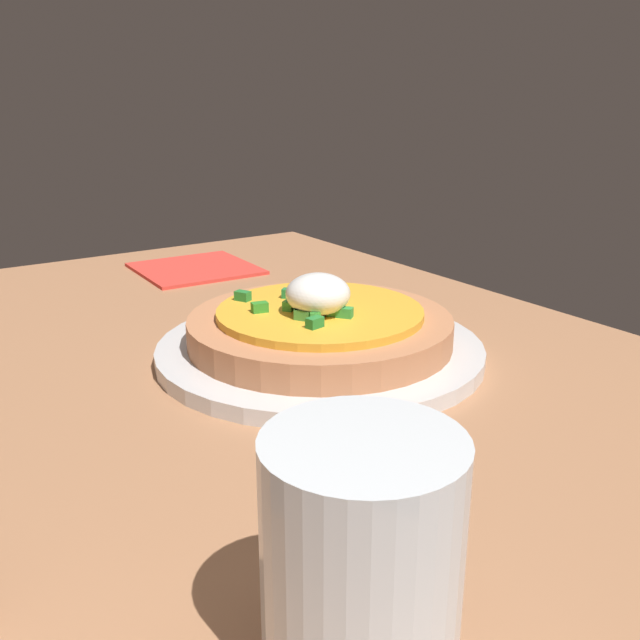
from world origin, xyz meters
TOP-DOWN VIEW (x-y plane):
  - dining_table at (0.00, 0.00)cm, footprint 92.50×67.80cm
  - plate at (-1.09, -6.97)cm, footprint 26.97×26.97cm
  - pizza at (-1.15, -6.90)cm, footprint 21.70×21.70cm
  - cup_near at (-29.15, 10.22)cm, footprint 7.51×7.51cm
  - napkin at (31.99, -10.80)cm, footprint 13.95×13.95cm

SIDE VIEW (x-z plane):
  - dining_table at x=0.00cm, z-range 0.00..3.36cm
  - napkin at x=31.99cm, z-range 3.36..3.76cm
  - plate at x=-1.09cm, z-range 3.36..4.60cm
  - pizza at x=-1.15cm, z-range 3.08..9.32cm
  - cup_near at x=-29.15cm, z-range 2.87..12.57cm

